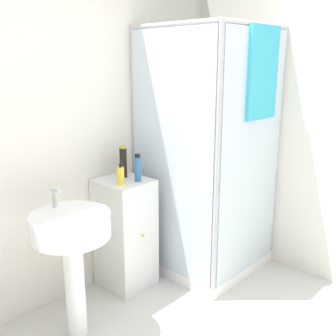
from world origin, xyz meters
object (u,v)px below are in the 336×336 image
Objects in this scene: sink at (72,240)px; soap_dispenser at (121,175)px; shampoo_bottle_tall_black at (123,162)px; shampoo_bottle_blue at (138,168)px.

soap_dispenser reaches higher than sink.
shampoo_bottle_blue is at bearing -91.08° from shampoo_bottle_tall_black.
shampoo_bottle_tall_black is (0.14, 0.13, 0.06)m from soap_dispenser.
shampoo_bottle_tall_black is 0.17m from shampoo_bottle_blue.
shampoo_bottle_blue reaches higher than sink.
sink is at bearing -163.77° from soap_dispenser.
shampoo_bottle_tall_black is at bearing 88.92° from shampoo_bottle_blue.
soap_dispenser is at bearing -136.94° from shampoo_bottle_tall_black.
soap_dispenser is 0.20m from shampoo_bottle_tall_black.
shampoo_bottle_tall_black is (0.67, 0.28, 0.33)m from sink.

